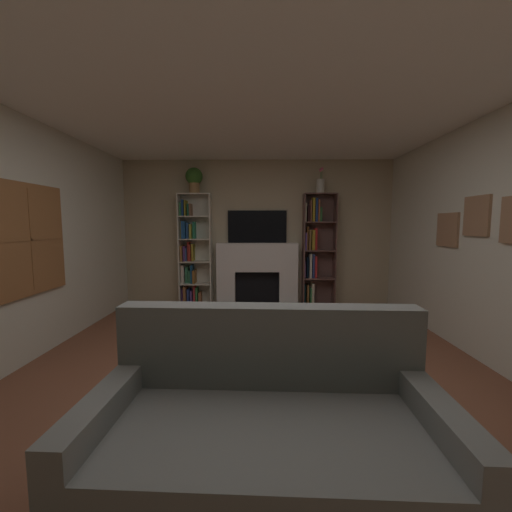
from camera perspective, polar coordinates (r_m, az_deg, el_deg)
ground_plane at (r=2.98m, az=-0.30°, el=-22.69°), size 7.19×7.19×0.00m
wall_back_accent at (r=5.65m, az=0.23°, el=4.11°), size 4.77×0.06×2.52m
ceiling at (r=2.85m, az=-0.34°, el=28.98°), size 4.77×6.11×0.06m
fireplace at (r=5.56m, az=0.21°, el=-2.92°), size 1.49×0.54×1.09m
tv at (r=5.59m, az=0.22°, el=5.25°), size 1.01×0.06×0.56m
bookshelf_left at (r=5.66m, az=-11.23°, el=0.35°), size 0.55×0.28×1.93m
bookshelf_right at (r=5.62m, az=10.51°, el=1.12°), size 0.55×0.27×1.93m
potted_plant at (r=5.63m, az=-10.97°, el=13.42°), size 0.29×0.29×0.43m
vase_with_flowers at (r=5.60m, az=11.42°, el=12.27°), size 0.13×0.13×0.43m
couch at (r=1.91m, az=2.09°, el=-30.21°), size 1.80×0.94×0.94m
coffee_table at (r=2.54m, az=1.62°, el=-19.59°), size 0.91×0.45×0.39m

